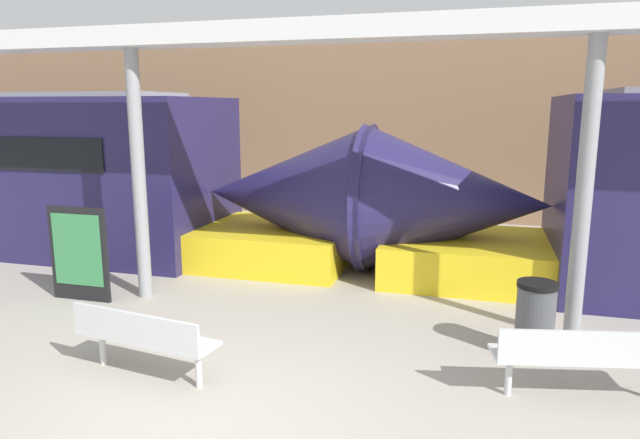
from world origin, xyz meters
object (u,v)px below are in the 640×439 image
at_px(poster_board, 79,254).
at_px(support_column_near, 584,194).
at_px(trash_bin, 535,320).
at_px(support_column_far, 139,177).
at_px(bench_near, 142,335).
at_px(bench_far, 586,354).

bearing_deg(poster_board, support_column_near, 3.44).
bearing_deg(trash_bin, poster_board, 177.54).
bearing_deg(support_column_far, support_column_near, 0.00).
relative_size(trash_bin, support_column_far, 0.25).
distance_m(trash_bin, support_column_near, 1.67).
relative_size(poster_board, support_column_far, 0.39).
bearing_deg(support_column_near, bench_near, -152.42).
height_order(bench_near, support_column_near, support_column_near).
distance_m(bench_near, trash_bin, 4.49).
height_order(poster_board, support_column_near, support_column_near).
xyz_separation_m(trash_bin, poster_board, (-6.52, 0.28, 0.27)).
bearing_deg(bench_far, poster_board, 157.77).
relative_size(poster_board, support_column_near, 0.39).
distance_m(trash_bin, support_column_far, 5.90).
xyz_separation_m(poster_board, support_column_far, (0.84, 0.42, 1.15)).
bearing_deg(bench_near, support_column_far, 130.79).
height_order(bench_far, trash_bin, trash_bin).
height_order(bench_far, poster_board, poster_board).
height_order(bench_far, support_column_far, support_column_far).
height_order(trash_bin, support_column_far, support_column_far).
distance_m(bench_near, support_column_far, 3.20).
relative_size(bench_near, trash_bin, 1.86).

